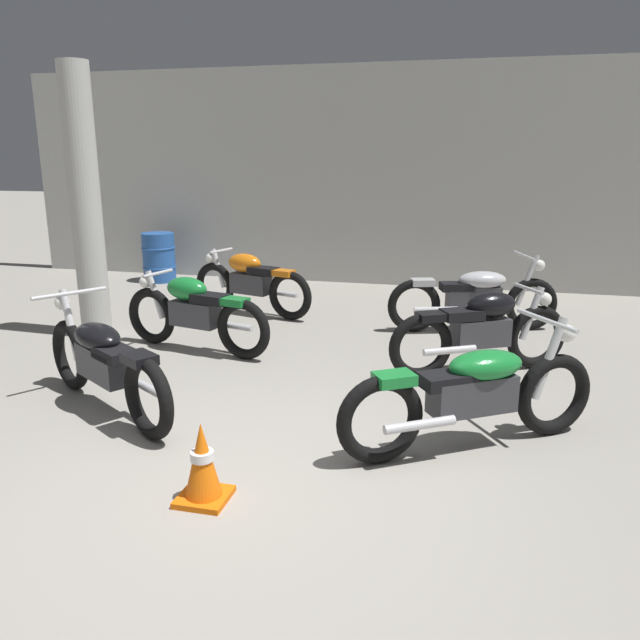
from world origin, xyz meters
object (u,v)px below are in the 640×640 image
(motorcycle_left_row_0, at_px, (104,361))
(motorcycle_right_row_2, at_px, (475,296))
(motorcycle_right_row_1, at_px, (482,330))
(motorcycle_left_row_2, at_px, (250,282))
(traffic_cone, at_px, (202,464))
(support_pillar, at_px, (86,204))
(oil_drum, at_px, (159,257))
(motorcycle_right_row_0, at_px, (474,392))
(motorcycle_left_row_1, at_px, (194,312))

(motorcycle_left_row_0, distance_m, motorcycle_right_row_2, 4.59)
(motorcycle_right_row_1, xyz_separation_m, motorcycle_right_row_2, (-0.08, 1.63, -0.01))
(motorcycle_left_row_2, xyz_separation_m, motorcycle_right_row_2, (3.04, -0.16, -0.01))
(traffic_cone, bearing_deg, support_pillar, 131.40)
(motorcycle_right_row_1, height_order, oil_drum, motorcycle_right_row_1)
(motorcycle_left_row_2, bearing_deg, motorcycle_right_row_0, -49.18)
(motorcycle_right_row_1, bearing_deg, motorcycle_left_row_2, 150.22)
(support_pillar, xyz_separation_m, oil_drum, (-0.87, 3.30, -1.18))
(motorcycle_left_row_1, height_order, motorcycle_left_row_2, same)
(motorcycle_right_row_2, height_order, traffic_cone, motorcycle_right_row_2)
(traffic_cone, bearing_deg, motorcycle_left_row_2, 106.37)
(motorcycle_right_row_2, bearing_deg, motorcycle_left_row_1, -152.20)
(support_pillar, bearing_deg, motorcycle_right_row_1, -4.08)
(oil_drum, bearing_deg, motorcycle_right_row_2, -20.29)
(motorcycle_left_row_2, height_order, motorcycle_right_row_0, motorcycle_right_row_0)
(motorcycle_left_row_1, height_order, motorcycle_right_row_0, motorcycle_right_row_0)
(motorcycle_left_row_1, distance_m, motorcycle_right_row_1, 3.15)
(support_pillar, relative_size, oil_drum, 3.76)
(motorcycle_left_row_2, relative_size, motorcycle_right_row_1, 1.08)
(motorcycle_left_row_1, xyz_separation_m, motorcycle_right_row_0, (3.09, -1.77, -0.01))
(motorcycle_right_row_0, xyz_separation_m, traffic_cone, (-1.67, -1.19, -0.19))
(motorcycle_left_row_1, height_order, motorcycle_right_row_2, motorcycle_right_row_2)
(motorcycle_right_row_2, bearing_deg, support_pillar, -164.04)
(motorcycle_right_row_0, xyz_separation_m, motorcycle_right_row_1, (0.06, 1.76, 0.01))
(traffic_cone, bearing_deg, motorcycle_right_row_0, 35.56)
(motorcycle_left_row_1, height_order, traffic_cone, motorcycle_left_row_1)
(motorcycle_left_row_0, height_order, motorcycle_right_row_2, same)
(motorcycle_left_row_2, bearing_deg, motorcycle_right_row_2, -3.00)
(support_pillar, height_order, traffic_cone, support_pillar)
(motorcycle_left_row_2, bearing_deg, motorcycle_right_row_1, -29.78)
(motorcycle_left_row_1, distance_m, oil_drum, 4.31)
(support_pillar, relative_size, motorcycle_right_row_1, 1.80)
(oil_drum, bearing_deg, motorcycle_right_row_1, -33.45)
(motorcycle_right_row_2, bearing_deg, motorcycle_right_row_0, -89.62)
(motorcycle_left_row_0, xyz_separation_m, motorcycle_right_row_2, (3.08, 3.41, 0.00))
(motorcycle_left_row_1, xyz_separation_m, oil_drum, (-2.35, 3.62, -0.03))
(motorcycle_right_row_1, bearing_deg, motorcycle_left_row_1, 179.76)
(support_pillar, distance_m, motorcycle_right_row_0, 5.15)
(motorcycle_right_row_0, relative_size, motorcycle_right_row_1, 1.06)
(traffic_cone, bearing_deg, motorcycle_right_row_1, 59.61)
(motorcycle_left_row_1, bearing_deg, oil_drum, 123.00)
(support_pillar, distance_m, oil_drum, 3.61)
(motorcycle_right_row_0, relative_size, traffic_cone, 3.49)
(motorcycle_left_row_0, height_order, motorcycle_right_row_0, same)
(motorcycle_left_row_1, xyz_separation_m, traffic_cone, (1.41, -2.96, -0.20))
(motorcycle_right_row_0, distance_m, oil_drum, 7.65)
(oil_drum, bearing_deg, motorcycle_left_row_0, -66.67)
(oil_drum, relative_size, traffic_cone, 1.57)
(motorcycle_right_row_2, bearing_deg, traffic_cone, -109.79)
(motorcycle_left_row_0, relative_size, motorcycle_right_row_0, 1.00)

